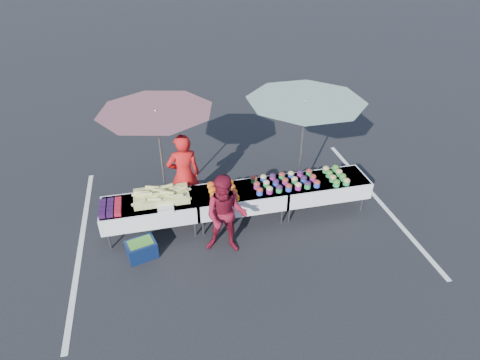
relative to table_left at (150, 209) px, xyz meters
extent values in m
plane|color=black|center=(1.80, 0.00, -0.58)|extent=(80.00, 80.00, 0.00)
cube|color=silver|center=(-1.40, 0.00, -0.58)|extent=(0.10, 5.00, 0.00)
cube|color=silver|center=(5.00, 0.00, -0.58)|extent=(0.10, 5.00, 0.00)
cube|color=white|center=(0.00, 0.00, 0.15)|extent=(1.80, 0.75, 0.04)
cube|color=white|center=(0.00, 0.00, -0.01)|extent=(1.86, 0.81, 0.36)
cylinder|color=slate|center=(-0.82, -0.29, -0.39)|extent=(0.04, 0.04, 0.39)
cylinder|color=slate|center=(-0.82, 0.29, -0.39)|extent=(0.04, 0.04, 0.39)
cylinder|color=slate|center=(0.82, -0.29, -0.39)|extent=(0.04, 0.04, 0.39)
cylinder|color=slate|center=(0.82, 0.29, -0.39)|extent=(0.04, 0.04, 0.39)
cube|color=white|center=(1.80, 0.00, 0.15)|extent=(1.80, 0.75, 0.04)
cube|color=white|center=(1.80, 0.00, -0.01)|extent=(1.86, 0.81, 0.36)
cylinder|color=slate|center=(0.98, -0.29, -0.39)|extent=(0.04, 0.04, 0.39)
cylinder|color=slate|center=(0.98, 0.29, -0.39)|extent=(0.04, 0.04, 0.39)
cylinder|color=slate|center=(2.62, -0.29, -0.39)|extent=(0.04, 0.04, 0.39)
cylinder|color=slate|center=(2.62, 0.29, -0.39)|extent=(0.04, 0.04, 0.39)
cube|color=white|center=(3.60, 0.00, 0.15)|extent=(1.80, 0.75, 0.04)
cube|color=white|center=(3.60, 0.00, -0.01)|extent=(1.86, 0.81, 0.36)
cylinder|color=slate|center=(2.78, -0.29, -0.39)|extent=(0.04, 0.04, 0.39)
cylinder|color=slate|center=(2.78, 0.29, -0.39)|extent=(0.04, 0.04, 0.39)
cylinder|color=slate|center=(4.42, -0.29, -0.39)|extent=(0.04, 0.04, 0.39)
cylinder|color=slate|center=(4.42, 0.29, -0.39)|extent=(0.04, 0.04, 0.39)
cube|color=#220B2E|center=(-0.85, -0.27, 0.21)|extent=(0.12, 0.12, 0.08)
cube|color=#220B2E|center=(-0.85, -0.13, 0.21)|extent=(0.12, 0.12, 0.08)
cube|color=#220B2E|center=(-0.85, 0.01, 0.21)|extent=(0.12, 0.12, 0.08)
cube|color=#220B2E|center=(-0.85, 0.15, 0.21)|extent=(0.12, 0.12, 0.08)
cube|color=#220B2E|center=(-0.71, -0.27, 0.21)|extent=(0.12, 0.12, 0.08)
cube|color=#220B2E|center=(-0.71, -0.13, 0.21)|extent=(0.12, 0.12, 0.08)
cube|color=#220B2E|center=(-0.71, 0.01, 0.21)|extent=(0.12, 0.12, 0.08)
cube|color=#220B2E|center=(-0.71, 0.15, 0.21)|extent=(0.12, 0.12, 0.08)
cube|color=maroon|center=(-0.57, -0.27, 0.21)|extent=(0.12, 0.12, 0.08)
cube|color=maroon|center=(-0.57, -0.13, 0.21)|extent=(0.12, 0.12, 0.08)
cube|color=maroon|center=(-0.57, 0.01, 0.21)|extent=(0.12, 0.12, 0.08)
cube|color=maroon|center=(-0.57, 0.15, 0.21)|extent=(0.12, 0.12, 0.08)
cube|color=#CDD46C|center=(0.25, 0.05, 0.24)|extent=(1.05, 0.55, 0.14)
cylinder|color=#CDD46C|center=(0.55, 0.20, 0.27)|extent=(0.27, 0.09, 0.10)
cylinder|color=#CDD46C|center=(-0.13, 0.10, 0.34)|extent=(0.27, 0.14, 0.07)
cylinder|color=#CDD46C|center=(0.36, -0.06, 0.38)|extent=(0.27, 0.14, 0.09)
cylinder|color=#CDD46C|center=(-0.17, 0.08, 0.28)|extent=(0.27, 0.15, 0.10)
cylinder|color=#CDD46C|center=(0.07, -0.01, 0.33)|extent=(0.27, 0.15, 0.08)
cylinder|color=#CDD46C|center=(0.21, 0.09, 0.36)|extent=(0.27, 0.10, 0.10)
cylinder|color=#CDD46C|center=(0.21, -0.03, 0.36)|extent=(0.27, 0.07, 0.08)
cylinder|color=#CDD46C|center=(0.12, -0.13, 0.31)|extent=(0.27, 0.14, 0.09)
cylinder|color=#CDD46C|center=(0.09, 0.25, 0.34)|extent=(0.27, 0.12, 0.08)
cylinder|color=#CDD46C|center=(0.71, 0.14, 0.29)|extent=(0.27, 0.16, 0.08)
cylinder|color=#CDD46C|center=(-0.06, 0.01, 0.34)|extent=(0.27, 0.11, 0.07)
cylinder|color=#CDD46C|center=(0.16, -0.18, 0.27)|extent=(0.27, 0.10, 0.07)
cylinder|color=#CDD46C|center=(0.36, 0.19, 0.35)|extent=(0.27, 0.12, 0.08)
cylinder|color=#CDD46C|center=(-0.18, -0.17, 0.31)|extent=(0.27, 0.15, 0.08)
cylinder|color=#CDD46C|center=(-0.09, 0.09, 0.36)|extent=(0.27, 0.10, 0.08)
cylinder|color=#CDD46C|center=(0.46, 0.00, 0.32)|extent=(0.27, 0.16, 0.10)
cylinder|color=#CDD46C|center=(-0.03, -0.02, 0.38)|extent=(0.27, 0.12, 0.09)
cylinder|color=#CDD46C|center=(0.52, -0.18, 0.37)|extent=(0.27, 0.09, 0.07)
cylinder|color=#CDD46C|center=(0.58, -0.15, 0.30)|extent=(0.27, 0.10, 0.09)
cylinder|color=#CDD46C|center=(0.50, -0.09, 0.28)|extent=(0.27, 0.12, 0.09)
cylinder|color=#CDD46C|center=(0.35, 0.28, 0.27)|extent=(0.27, 0.10, 0.08)
cylinder|color=#CDD46C|center=(0.63, 0.03, 0.34)|extent=(0.27, 0.14, 0.10)
cylinder|color=#CDD46C|center=(0.56, 0.25, 0.27)|extent=(0.27, 0.12, 0.07)
cylinder|color=#CDD46C|center=(0.50, 0.23, 0.27)|extent=(0.27, 0.07, 0.10)
cylinder|color=#CDD46C|center=(0.67, -0.19, 0.27)|extent=(0.27, 0.09, 0.10)
cube|color=white|center=(0.30, -0.30, 0.19)|extent=(0.30, 0.25, 0.05)
cylinder|color=yellow|center=(1.25, -0.28, 0.19)|extent=(0.15, 0.15, 0.05)
ellipsoid|color=#D34E0B|center=(1.25, -0.28, 0.23)|extent=(0.15, 0.15, 0.08)
cylinder|color=yellow|center=(1.25, -0.10, 0.19)|extent=(0.15, 0.15, 0.05)
ellipsoid|color=#D34E0B|center=(1.25, -0.10, 0.23)|extent=(0.15, 0.15, 0.08)
cylinder|color=yellow|center=(1.25, 0.08, 0.19)|extent=(0.15, 0.15, 0.05)
ellipsoid|color=#D34E0B|center=(1.25, 0.08, 0.23)|extent=(0.15, 0.15, 0.08)
cylinder|color=yellow|center=(1.25, 0.26, 0.19)|extent=(0.15, 0.15, 0.05)
ellipsoid|color=#D34E0B|center=(1.25, 0.26, 0.23)|extent=(0.15, 0.15, 0.08)
cylinder|color=yellow|center=(1.45, -0.28, 0.19)|extent=(0.15, 0.15, 0.05)
ellipsoid|color=#D34E0B|center=(1.45, -0.28, 0.23)|extent=(0.15, 0.15, 0.08)
cylinder|color=yellow|center=(1.45, -0.10, 0.19)|extent=(0.15, 0.15, 0.05)
ellipsoid|color=#D34E0B|center=(1.45, -0.10, 0.23)|extent=(0.15, 0.15, 0.08)
cylinder|color=yellow|center=(1.45, 0.08, 0.19)|extent=(0.15, 0.15, 0.05)
ellipsoid|color=#D34E0B|center=(1.45, 0.08, 0.23)|extent=(0.15, 0.15, 0.08)
cylinder|color=yellow|center=(1.45, 0.26, 0.19)|extent=(0.15, 0.15, 0.05)
ellipsoid|color=#D34E0B|center=(1.45, 0.26, 0.23)|extent=(0.15, 0.15, 0.08)
cylinder|color=yellow|center=(1.65, -0.28, 0.19)|extent=(0.15, 0.15, 0.05)
ellipsoid|color=#D34E0B|center=(1.65, -0.28, 0.23)|extent=(0.15, 0.15, 0.08)
cylinder|color=yellow|center=(1.65, -0.10, 0.19)|extent=(0.15, 0.15, 0.05)
ellipsoid|color=#D34E0B|center=(1.65, -0.10, 0.23)|extent=(0.15, 0.15, 0.08)
cylinder|color=yellow|center=(1.65, 0.08, 0.19)|extent=(0.15, 0.15, 0.05)
ellipsoid|color=#D34E0B|center=(1.65, 0.08, 0.23)|extent=(0.15, 0.15, 0.08)
cylinder|color=yellow|center=(1.65, 0.26, 0.19)|extent=(0.15, 0.15, 0.05)
ellipsoid|color=#D34E0B|center=(1.65, 0.26, 0.23)|extent=(0.15, 0.15, 0.08)
cylinder|color=#2843BB|center=(2.15, -0.22, 0.22)|extent=(0.13, 0.13, 0.10)
ellipsoid|color=maroon|center=(2.15, -0.22, 0.28)|extent=(0.14, 0.14, 0.10)
cylinder|color=#972079|center=(2.15, 0.00, 0.22)|extent=(0.13, 0.13, 0.10)
ellipsoid|color=maroon|center=(2.15, 0.00, 0.28)|extent=(0.14, 0.14, 0.10)
cylinder|color=#249348|center=(2.15, 0.22, 0.22)|extent=(0.13, 0.13, 0.10)
ellipsoid|color=maroon|center=(2.15, 0.22, 0.28)|extent=(0.14, 0.14, 0.10)
cylinder|color=#972079|center=(2.35, -0.22, 0.22)|extent=(0.13, 0.13, 0.10)
ellipsoid|color=tan|center=(2.35, -0.22, 0.28)|extent=(0.14, 0.14, 0.10)
cylinder|color=#249348|center=(2.35, 0.00, 0.22)|extent=(0.13, 0.13, 0.10)
ellipsoid|color=tan|center=(2.35, 0.00, 0.28)|extent=(0.14, 0.14, 0.10)
cylinder|color=#2843BB|center=(2.35, 0.22, 0.22)|extent=(0.13, 0.13, 0.10)
ellipsoid|color=tan|center=(2.35, 0.22, 0.28)|extent=(0.14, 0.14, 0.10)
cylinder|color=#249348|center=(2.55, -0.22, 0.22)|extent=(0.13, 0.13, 0.10)
ellipsoid|color=#27112E|center=(2.55, -0.22, 0.28)|extent=(0.14, 0.14, 0.10)
cylinder|color=#2843BB|center=(2.55, 0.00, 0.22)|extent=(0.13, 0.13, 0.10)
ellipsoid|color=#27112E|center=(2.55, 0.00, 0.28)|extent=(0.14, 0.14, 0.10)
cylinder|color=#972079|center=(2.55, 0.22, 0.22)|extent=(0.13, 0.13, 0.10)
ellipsoid|color=#27112E|center=(2.55, 0.22, 0.28)|extent=(0.14, 0.14, 0.10)
cylinder|color=#2843BB|center=(2.75, -0.22, 0.22)|extent=(0.13, 0.13, 0.10)
ellipsoid|color=maroon|center=(2.75, -0.22, 0.28)|extent=(0.14, 0.14, 0.10)
cylinder|color=#972079|center=(2.75, 0.00, 0.22)|extent=(0.13, 0.13, 0.10)
ellipsoid|color=maroon|center=(2.75, 0.00, 0.28)|extent=(0.14, 0.14, 0.10)
cylinder|color=#249348|center=(2.75, 0.22, 0.22)|extent=(0.13, 0.13, 0.10)
ellipsoid|color=maroon|center=(2.75, 0.22, 0.28)|extent=(0.14, 0.14, 0.10)
cylinder|color=#972079|center=(2.95, -0.22, 0.22)|extent=(0.13, 0.13, 0.10)
ellipsoid|color=tan|center=(2.95, -0.22, 0.28)|extent=(0.14, 0.14, 0.10)
cylinder|color=#249348|center=(2.95, 0.00, 0.22)|extent=(0.13, 0.13, 0.10)
ellipsoid|color=tan|center=(2.95, 0.00, 0.28)|extent=(0.14, 0.14, 0.10)
cylinder|color=#2843BB|center=(2.95, 0.22, 0.22)|extent=(0.13, 0.13, 0.10)
ellipsoid|color=tan|center=(2.95, 0.22, 0.28)|extent=(0.14, 0.14, 0.10)
cylinder|color=#249348|center=(3.15, -0.22, 0.22)|extent=(0.13, 0.13, 0.10)
ellipsoid|color=#27112E|center=(3.15, -0.22, 0.28)|extent=(0.14, 0.14, 0.10)
cylinder|color=#2843BB|center=(3.15, 0.00, 0.22)|extent=(0.13, 0.13, 0.10)
ellipsoid|color=#27112E|center=(3.15, 0.00, 0.28)|extent=(0.14, 0.14, 0.10)
cylinder|color=#972079|center=(3.15, 0.22, 0.22)|extent=(0.13, 0.13, 0.10)
ellipsoid|color=#27112E|center=(3.15, 0.22, 0.28)|extent=(0.14, 0.14, 0.10)
cylinder|color=#2843BB|center=(3.35, -0.22, 0.22)|extent=(0.13, 0.13, 0.10)
ellipsoid|color=maroon|center=(3.35, -0.22, 0.28)|extent=(0.14, 0.14, 0.10)
cylinder|color=#972079|center=(3.35, 0.00, 0.22)|extent=(0.13, 0.13, 0.10)
ellipsoid|color=maroon|center=(3.35, 0.00, 0.28)|extent=(0.14, 0.14, 0.10)
cylinder|color=#249348|center=(3.35, 0.22, 0.22)|extent=(0.13, 0.13, 0.10)
ellipsoid|color=maroon|center=(3.35, 0.22, 0.28)|extent=(0.14, 0.14, 0.10)
cylinder|color=#249348|center=(3.75, -0.28, 0.21)|extent=(0.14, 0.14, 0.08)
ellipsoid|color=#1C6C1E|center=(3.75, -0.28, 0.26)|extent=(0.14, 0.14, 0.11)
cylinder|color=#249348|center=(3.75, -0.10, 0.21)|extent=(0.14, 0.14, 0.08)
ellipsoid|color=tan|center=(3.75, -0.10, 0.26)|extent=(0.14, 0.14, 0.11)
cylinder|color=#249348|center=(3.75, 0.08, 0.21)|extent=(0.14, 0.14, 0.08)
ellipsoid|color=#1C6C1E|center=(3.75, 0.08, 0.26)|extent=(0.14, 0.14, 0.11)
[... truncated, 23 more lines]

